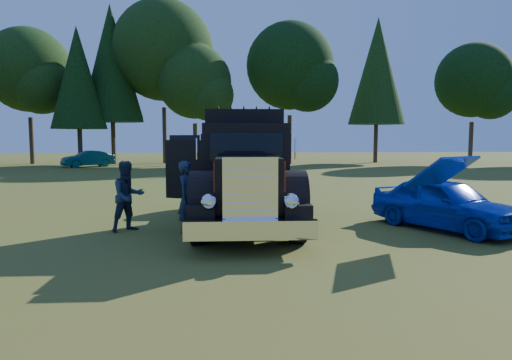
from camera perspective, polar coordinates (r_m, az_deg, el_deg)
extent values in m
plane|color=#3C5C1B|center=(9.32, 3.42, -8.74)|extent=(120.00, 120.00, 0.00)
cylinder|color=#2D2116|center=(43.42, -26.25, 4.43)|extent=(0.36, 0.36, 3.96)
sphere|color=black|center=(43.79, -26.58, 12.22)|extent=(7.04, 7.04, 7.04)
sphere|color=black|center=(42.33, -25.31, 10.72)|extent=(4.84, 4.84, 4.84)
cylinder|color=#2D2116|center=(40.71, -17.41, 5.21)|extent=(0.36, 0.36, 4.68)
cone|color=black|center=(41.18, -17.65, 13.74)|extent=(5.20, 5.20, 9.75)
cylinder|color=#2D2116|center=(38.59, -7.59, 4.48)|extent=(0.36, 0.36, 3.42)
sphere|color=black|center=(38.86, -7.69, 12.07)|extent=(6.08, 6.08, 6.08)
sphere|color=black|center=(37.91, -6.01, 10.52)|extent=(4.18, 4.18, 4.18)
cylinder|color=#2D2116|center=(39.30, 4.21, 5.05)|extent=(0.36, 0.36, 4.14)
sphere|color=black|center=(39.76, 4.27, 14.04)|extent=(7.36, 7.36, 7.36)
sphere|color=black|center=(38.87, 6.50, 12.17)|extent=(5.06, 5.06, 5.06)
cylinder|color=#2D2116|center=(42.53, 14.74, 5.16)|extent=(0.36, 0.36, 4.50)
cone|color=black|center=(42.93, 14.94, 13.02)|extent=(5.00, 5.00, 9.38)
cylinder|color=#2D2116|center=(44.30, 25.26, 4.24)|extent=(0.36, 0.36, 3.60)
sphere|color=black|center=(44.57, 25.54, 11.19)|extent=(6.40, 6.40, 6.40)
sphere|color=black|center=(44.34, 27.36, 9.59)|extent=(4.40, 4.40, 4.40)
cylinder|color=#2D2116|center=(40.95, -11.35, 5.49)|extent=(0.36, 0.36, 4.87)
sphere|color=black|center=(41.63, -11.54, 15.59)|extent=(8.66, 8.66, 8.66)
sphere|color=black|center=(40.11, -9.36, 13.67)|extent=(5.95, 5.95, 5.95)
cylinder|color=#2D2116|center=(38.95, -21.14, 4.49)|extent=(0.36, 0.36, 3.84)
cone|color=black|center=(39.23, -21.39, 11.84)|extent=(4.27, 4.27, 8.01)
cylinder|color=black|center=(9.77, -7.17, -4.81)|extent=(0.32, 1.10, 1.10)
cylinder|color=black|center=(9.85, 5.15, -4.71)|extent=(0.32, 1.10, 1.10)
cylinder|color=black|center=(14.51, -5.87, -1.47)|extent=(0.32, 1.10, 1.10)
cylinder|color=black|center=(14.57, 2.42, -1.42)|extent=(0.32, 1.10, 1.10)
cylinder|color=black|center=(14.50, -4.56, -1.46)|extent=(0.32, 1.10, 1.10)
cylinder|color=black|center=(14.54, 1.12, -1.43)|extent=(0.32, 1.10, 1.10)
cube|color=black|center=(12.31, -1.45, -2.34)|extent=(1.60, 6.40, 0.28)
cube|color=white|center=(8.53, -0.66, -6.26)|extent=(2.50, 0.22, 0.36)
cube|color=white|center=(8.71, -0.76, -1.35)|extent=(1.05, 0.30, 1.30)
cube|color=black|center=(9.75, -1.02, -0.34)|extent=(1.35, 1.80, 1.10)
cube|color=maroon|center=(9.73, -5.08, 0.81)|extent=(0.02, 1.80, 0.60)
cube|color=maroon|center=(9.78, 3.02, 0.85)|extent=(0.02, 1.80, 0.60)
cylinder|color=black|center=(9.70, -6.61, -2.48)|extent=(0.55, 1.24, 1.24)
cylinder|color=black|center=(9.77, 4.59, -2.41)|extent=(0.55, 1.24, 1.24)
sphere|color=white|center=(8.67, -5.90, -2.74)|extent=(0.32, 0.32, 0.32)
sphere|color=white|center=(8.74, 4.39, -2.67)|extent=(0.32, 0.32, 0.32)
cube|color=black|center=(11.27, -1.32, 1.71)|extent=(2.05, 1.30, 2.10)
cube|color=black|center=(10.58, -1.21, 4.18)|extent=(1.70, 0.05, 0.65)
cube|color=black|center=(12.56, -1.51, 2.99)|extent=(2.05, 1.30, 2.50)
cube|color=black|center=(14.26, -1.70, 0.05)|extent=(2.00, 2.00, 0.35)
cube|color=black|center=(11.76, -8.88, 1.31)|extent=(1.03, 0.50, 1.50)
cube|color=maroon|center=(11.82, -8.94, 0.60)|extent=(0.79, 0.36, 0.75)
imported|color=#0730AB|center=(12.15, 22.60, -2.75)|extent=(3.17, 4.03, 1.28)
cube|color=#0730AB|center=(10.37, 22.18, 0.99)|extent=(1.59, 1.45, 0.67)
imported|color=#1A263D|center=(10.96, -8.58, -2.09)|extent=(0.61, 0.73, 1.71)
imported|color=#223951|center=(11.46, -15.72, -1.95)|extent=(1.05, 1.01, 1.70)
imported|color=#092C3B|center=(37.36, -20.28, 2.50)|extent=(3.82, 3.26, 1.24)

